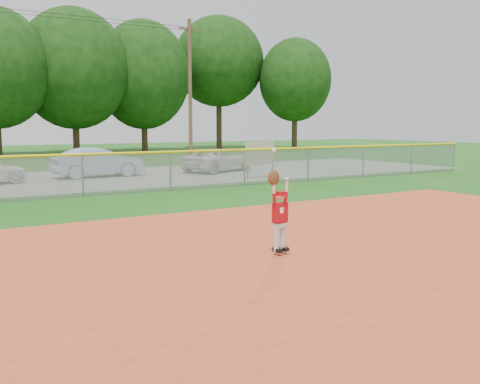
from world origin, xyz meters
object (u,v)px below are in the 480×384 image
at_px(car_blue, 98,162).
at_px(car_white_b, 219,160).
at_px(sponsor_sign, 260,154).
at_px(ballplayer, 279,211).

distance_m(car_blue, car_white_b, 6.43).
xyz_separation_m(car_blue, sponsor_sign, (6.42, -4.37, 0.42)).
bearing_deg(car_white_b, ballplayer, 132.96).
distance_m(car_white_b, sponsor_sign, 4.09).
bearing_deg(ballplayer, sponsor_sign, 58.20).
bearing_deg(car_white_b, car_blue, 65.32).
height_order(car_white_b, sponsor_sign, sponsor_sign).
height_order(car_blue, ballplayer, ballplayer).
bearing_deg(ballplayer, car_blue, 85.14).
relative_size(sponsor_sign, ballplayer, 0.96).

